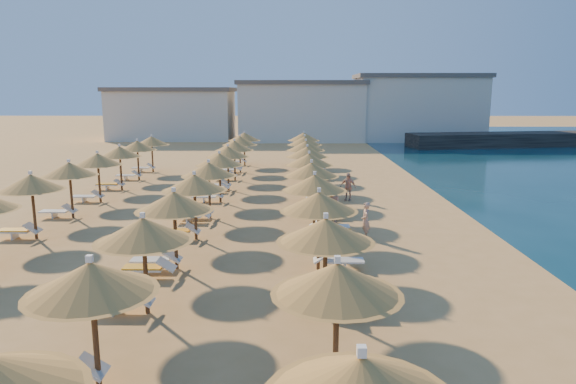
{
  "coord_description": "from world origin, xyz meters",
  "views": [
    {
      "loc": [
        1.33,
        -19.95,
        6.0
      ],
      "look_at": [
        1.1,
        4.0,
        1.3
      ],
      "focal_mm": 32.0,
      "sensor_mm": 36.0,
      "label": 1
    }
  ],
  "objects_px": {
    "beachgoer_b": "(332,205)",
    "parasol_row_east": "(311,170)",
    "beachgoer_c": "(348,187)",
    "beachgoer_a": "(366,220)",
    "jetty": "(538,139)",
    "parasol_row_west": "(209,170)"
  },
  "relations": [
    {
      "from": "beachgoer_b",
      "to": "parasol_row_west",
      "type": "bearing_deg",
      "value": -144.54
    },
    {
      "from": "beachgoer_a",
      "to": "jetty",
      "type": "bearing_deg",
      "value": 146.65
    },
    {
      "from": "jetty",
      "to": "beachgoer_a",
      "type": "height_order",
      "value": "beachgoer_a"
    },
    {
      "from": "parasol_row_west",
      "to": "beachgoer_b",
      "type": "xyz_separation_m",
      "value": [
        5.82,
        -0.85,
        -1.47
      ]
    },
    {
      "from": "parasol_row_east",
      "to": "beachgoer_c",
      "type": "xyz_separation_m",
      "value": [
        2.2,
        4.13,
        -1.55
      ]
    },
    {
      "from": "parasol_row_west",
      "to": "beachgoer_b",
      "type": "relative_size",
      "value": 22.61
    },
    {
      "from": "beachgoer_a",
      "to": "parasol_row_west",
      "type": "bearing_deg",
      "value": -115.99
    },
    {
      "from": "parasol_row_east",
      "to": "beachgoer_c",
      "type": "relative_size",
      "value": 24.8
    },
    {
      "from": "jetty",
      "to": "beachgoer_b",
      "type": "xyz_separation_m",
      "value": [
        -25.76,
        -34.8,
        0.11
      ]
    },
    {
      "from": "jetty",
      "to": "parasol_row_east",
      "type": "height_order",
      "value": "parasol_row_east"
    },
    {
      "from": "parasol_row_west",
      "to": "beachgoer_c",
      "type": "bearing_deg",
      "value": 30.3
    },
    {
      "from": "parasol_row_east",
      "to": "beachgoer_a",
      "type": "relative_size",
      "value": 25.39
    },
    {
      "from": "beachgoer_a",
      "to": "beachgoer_c",
      "type": "distance_m",
      "value": 7.54
    },
    {
      "from": "jetty",
      "to": "beachgoer_a",
      "type": "relative_size",
      "value": 19.66
    },
    {
      "from": "beachgoer_b",
      "to": "beachgoer_a",
      "type": "distance_m",
      "value": 2.83
    },
    {
      "from": "beachgoer_b",
      "to": "parasol_row_east",
      "type": "bearing_deg",
      "value": -178.03
    },
    {
      "from": "beachgoer_c",
      "to": "parasol_row_east",
      "type": "bearing_deg",
      "value": -92.61
    },
    {
      "from": "parasol_row_east",
      "to": "parasol_row_west",
      "type": "height_order",
      "value": "same"
    },
    {
      "from": "beachgoer_a",
      "to": "beachgoer_c",
      "type": "xyz_separation_m",
      "value": [
        0.06,
        7.54,
        0.02
      ]
    },
    {
      "from": "parasol_row_west",
      "to": "beachgoer_a",
      "type": "relative_size",
      "value": 25.39
    },
    {
      "from": "beachgoer_b",
      "to": "jetty",
      "type": "bearing_deg",
      "value": 97.25
    },
    {
      "from": "parasol_row_east",
      "to": "parasol_row_west",
      "type": "relative_size",
      "value": 1.0
    }
  ]
}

